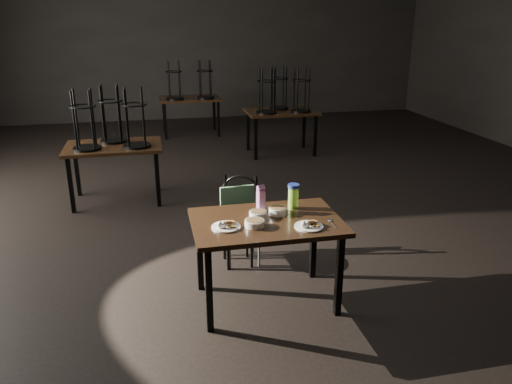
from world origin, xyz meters
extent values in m
plane|color=black|center=(0.00, 0.00, 0.00)|extent=(12.00, 12.00, 0.00)
cube|color=black|center=(0.00, 6.00, 1.60)|extent=(10.00, 0.04, 3.20)
cube|color=black|center=(-0.66, -2.16, 0.73)|extent=(1.20, 0.80, 0.04)
cube|color=black|center=(-1.18, -2.48, 0.35)|extent=(0.05, 0.05, 0.71)
cube|color=black|center=(-0.14, -2.48, 0.35)|extent=(0.05, 0.05, 0.71)
cube|color=black|center=(-1.18, -1.84, 0.35)|extent=(0.05, 0.05, 0.71)
cube|color=black|center=(-0.14, -1.84, 0.35)|extent=(0.05, 0.05, 0.71)
cylinder|color=white|center=(-1.01, -2.24, 0.76)|extent=(0.23, 0.23, 0.01)
cube|color=#A46E3A|center=(-1.00, -2.20, 0.80)|extent=(0.08, 0.08, 0.04)
cube|color=#A46E3A|center=(-0.97, -2.20, 0.80)|extent=(0.09, 0.09, 0.03)
ellipsoid|color=white|center=(-1.06, -2.27, 0.79)|extent=(0.04, 0.04, 0.05)
ellipsoid|color=white|center=(-1.03, -2.27, 0.79)|extent=(0.04, 0.04, 0.05)
cylinder|color=white|center=(-0.38, -2.37, 0.76)|extent=(0.23, 0.23, 0.01)
cube|color=#A46E3A|center=(-0.37, -2.33, 0.80)|extent=(0.08, 0.08, 0.04)
cube|color=#A46E3A|center=(-0.34, -2.33, 0.80)|extent=(0.09, 0.09, 0.03)
ellipsoid|color=white|center=(-0.43, -2.40, 0.79)|extent=(0.04, 0.04, 0.05)
ellipsoid|color=white|center=(-0.40, -2.40, 0.79)|extent=(0.04, 0.04, 0.05)
cylinder|color=white|center=(-0.72, -2.10, 0.78)|extent=(0.14, 0.14, 0.06)
cylinder|color=brown|center=(-0.72, -2.10, 0.80)|extent=(0.12, 0.12, 0.01)
cylinder|color=white|center=(-0.54, -2.05, 0.78)|extent=(0.15, 0.15, 0.06)
cylinder|color=brown|center=(-0.54, -2.05, 0.80)|extent=(0.13, 0.13, 0.01)
cylinder|color=white|center=(-0.79, -2.26, 0.78)|extent=(0.15, 0.15, 0.05)
cylinder|color=brown|center=(-0.79, -2.26, 0.80)|extent=(0.13, 0.13, 0.01)
cube|color=#941B79|center=(-0.67, -1.97, 0.84)|extent=(0.07, 0.07, 0.19)
cube|color=#941B79|center=(-0.67, -1.97, 0.96)|extent=(0.07, 0.07, 0.06)
cylinder|color=#A7EF46|center=(-0.38, -1.96, 0.84)|extent=(0.10, 0.10, 0.19)
cylinder|color=navy|center=(-0.38, -1.96, 0.95)|extent=(0.11, 0.11, 0.03)
ellipsoid|color=silver|center=(-0.17, -2.28, 0.75)|extent=(0.04, 0.05, 0.01)
cube|color=silver|center=(-0.17, -2.38, 0.75)|extent=(0.01, 0.12, 0.00)
cylinder|color=black|center=(-0.77, -1.43, 0.46)|extent=(0.41, 0.41, 0.03)
torus|color=black|center=(-0.71, -1.27, 0.66)|extent=(0.37, 0.17, 0.39)
cylinder|color=black|center=(-0.66, -1.31, 0.23)|extent=(0.03, 0.03, 0.46)
cylinder|color=black|center=(-0.89, -1.31, 0.23)|extent=(0.03, 0.03, 0.46)
cylinder|color=black|center=(-0.89, -1.54, 0.23)|extent=(0.03, 0.03, 0.46)
cylinder|color=black|center=(-0.66, -1.54, 0.23)|extent=(0.03, 0.03, 0.46)
cube|color=#74B481|center=(-0.73, -1.39, 0.39)|extent=(0.36, 0.36, 0.04)
cube|color=#74B481|center=(-0.74, -1.23, 0.57)|extent=(0.34, 0.05, 0.32)
cylinder|color=slate|center=(-0.87, -1.53, 0.20)|extent=(0.02, 0.02, 0.39)
cylinder|color=slate|center=(-0.58, -1.53, 0.20)|extent=(0.02, 0.02, 0.39)
cylinder|color=slate|center=(-0.87, -1.24, 0.20)|extent=(0.02, 0.02, 0.39)
cylinder|color=slate|center=(-0.58, -1.24, 0.20)|extent=(0.02, 0.02, 0.39)
cube|color=black|center=(-1.99, 0.64, 0.73)|extent=(1.20, 0.80, 0.04)
cube|color=black|center=(-2.51, 0.32, 0.35)|extent=(0.05, 0.05, 0.71)
cube|color=black|center=(-1.47, 0.32, 0.35)|extent=(0.05, 0.05, 0.71)
cube|color=black|center=(-2.51, 0.96, 0.35)|extent=(0.05, 0.05, 0.71)
cube|color=black|center=(-1.47, 0.96, 0.35)|extent=(0.05, 0.05, 0.71)
cylinder|color=black|center=(-2.29, 0.49, 0.77)|extent=(0.34, 0.34, 0.03)
torus|color=black|center=(-2.29, 0.49, 1.27)|extent=(0.32, 0.32, 0.02)
cylinder|color=black|center=(-2.20, 0.58, 1.13)|extent=(0.03, 0.03, 0.70)
cylinder|color=black|center=(-2.39, 0.58, 1.13)|extent=(0.03, 0.03, 0.70)
cylinder|color=black|center=(-2.39, 0.39, 1.13)|extent=(0.03, 0.03, 0.70)
cylinder|color=black|center=(-2.20, 0.39, 1.13)|extent=(0.03, 0.03, 0.70)
cylinder|color=black|center=(-1.69, 0.49, 0.77)|extent=(0.34, 0.34, 0.03)
torus|color=black|center=(-1.69, 0.49, 1.27)|extent=(0.32, 0.32, 0.02)
cylinder|color=black|center=(-1.60, 0.58, 1.13)|extent=(0.03, 0.03, 0.70)
cylinder|color=black|center=(-1.79, 0.58, 1.13)|extent=(0.03, 0.03, 0.70)
cylinder|color=black|center=(-1.79, 0.39, 1.13)|extent=(0.03, 0.03, 0.70)
cylinder|color=black|center=(-1.60, 0.39, 1.13)|extent=(0.03, 0.03, 0.70)
cylinder|color=black|center=(-1.99, 0.82, 0.77)|extent=(0.34, 0.34, 0.03)
torus|color=black|center=(-1.99, 0.82, 1.27)|extent=(0.32, 0.32, 0.02)
cylinder|color=black|center=(-1.90, 0.91, 1.13)|extent=(0.03, 0.03, 0.70)
cylinder|color=black|center=(-2.09, 0.91, 1.13)|extent=(0.03, 0.03, 0.70)
cylinder|color=black|center=(-2.09, 0.72, 1.13)|extent=(0.03, 0.03, 0.70)
cylinder|color=black|center=(-1.90, 0.72, 1.13)|extent=(0.03, 0.03, 0.70)
cube|color=black|center=(0.71, 2.49, 0.73)|extent=(1.20, 0.80, 0.04)
cube|color=black|center=(0.19, 2.17, 0.35)|extent=(0.05, 0.05, 0.71)
cube|color=black|center=(1.23, 2.17, 0.35)|extent=(0.05, 0.05, 0.71)
cube|color=black|center=(0.19, 2.81, 0.35)|extent=(0.05, 0.05, 0.71)
cube|color=black|center=(1.23, 2.81, 0.35)|extent=(0.05, 0.05, 0.71)
cylinder|color=black|center=(0.41, 2.34, 0.77)|extent=(0.34, 0.34, 0.03)
torus|color=black|center=(0.41, 2.34, 1.27)|extent=(0.32, 0.32, 0.02)
cylinder|color=black|center=(0.51, 2.44, 1.13)|extent=(0.03, 0.03, 0.70)
cylinder|color=black|center=(0.31, 2.44, 1.13)|extent=(0.03, 0.03, 0.70)
cylinder|color=black|center=(0.31, 2.24, 1.13)|extent=(0.03, 0.03, 0.70)
cylinder|color=black|center=(0.51, 2.24, 1.13)|extent=(0.03, 0.03, 0.70)
cylinder|color=black|center=(1.01, 2.34, 0.77)|extent=(0.34, 0.34, 0.03)
torus|color=black|center=(1.01, 2.34, 1.27)|extent=(0.32, 0.32, 0.02)
cylinder|color=black|center=(1.11, 2.44, 1.13)|extent=(0.03, 0.03, 0.70)
cylinder|color=black|center=(0.91, 2.44, 1.13)|extent=(0.03, 0.03, 0.70)
cylinder|color=black|center=(0.91, 2.24, 1.13)|extent=(0.03, 0.03, 0.70)
cylinder|color=black|center=(1.11, 2.24, 1.13)|extent=(0.03, 0.03, 0.70)
cylinder|color=black|center=(0.71, 2.67, 0.77)|extent=(0.34, 0.34, 0.03)
torus|color=black|center=(0.71, 2.67, 1.27)|extent=(0.32, 0.32, 0.02)
cylinder|color=black|center=(0.81, 2.77, 1.13)|extent=(0.03, 0.03, 0.70)
cylinder|color=black|center=(0.61, 2.77, 1.13)|extent=(0.03, 0.03, 0.70)
cylinder|color=black|center=(0.61, 2.57, 1.13)|extent=(0.03, 0.03, 0.70)
cylinder|color=black|center=(0.81, 2.57, 1.13)|extent=(0.03, 0.03, 0.70)
cube|color=black|center=(-0.69, 4.28, 0.73)|extent=(1.20, 0.80, 0.04)
cube|color=black|center=(-1.21, 3.96, 0.35)|extent=(0.05, 0.05, 0.71)
cube|color=black|center=(-0.17, 3.96, 0.35)|extent=(0.05, 0.05, 0.71)
cube|color=black|center=(-1.21, 4.60, 0.35)|extent=(0.05, 0.05, 0.71)
cube|color=black|center=(-0.17, 4.60, 0.35)|extent=(0.05, 0.05, 0.71)
cylinder|color=black|center=(-0.99, 4.13, 0.77)|extent=(0.34, 0.34, 0.03)
torus|color=black|center=(-0.99, 4.13, 1.27)|extent=(0.32, 0.32, 0.02)
cylinder|color=black|center=(-0.90, 4.23, 1.13)|extent=(0.03, 0.03, 0.70)
cylinder|color=black|center=(-1.09, 4.23, 1.13)|extent=(0.03, 0.03, 0.70)
cylinder|color=black|center=(-1.09, 4.03, 1.13)|extent=(0.03, 0.03, 0.70)
cylinder|color=black|center=(-0.90, 4.03, 1.13)|extent=(0.03, 0.03, 0.70)
cylinder|color=black|center=(-0.39, 4.13, 0.77)|extent=(0.34, 0.34, 0.03)
torus|color=black|center=(-0.39, 4.13, 1.27)|extent=(0.32, 0.32, 0.02)
cylinder|color=black|center=(-0.30, 4.23, 1.13)|extent=(0.03, 0.03, 0.70)
cylinder|color=black|center=(-0.49, 4.23, 1.13)|extent=(0.03, 0.03, 0.70)
cylinder|color=black|center=(-0.49, 4.03, 1.13)|extent=(0.03, 0.03, 0.70)
cylinder|color=black|center=(-0.30, 4.03, 1.13)|extent=(0.03, 0.03, 0.70)
camera|label=1|loc=(-1.54, -5.76, 2.31)|focal=35.00mm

